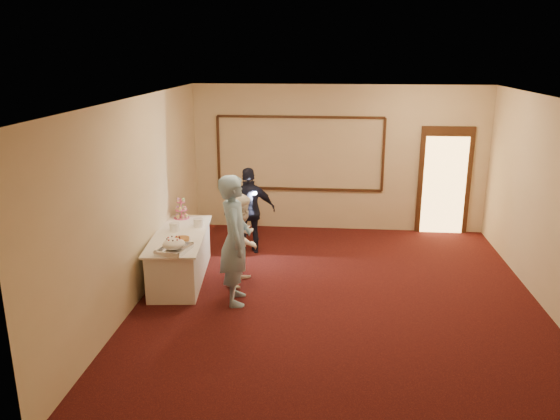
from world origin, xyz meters
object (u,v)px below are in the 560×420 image
object	(u,v)px
buffet_table	(181,256)
cupcake_stand	(181,210)
plate_stack_a	(174,227)
man	(235,240)
woman	(243,239)
plate_stack_b	(198,223)
tart	(182,239)
guest	(250,211)
pavlova_tray	(174,246)

from	to	relation	value
buffet_table	cupcake_stand	bearing A→B (deg)	102.66
plate_stack_a	man	size ratio (longest dim) A/B	0.09
woman	plate_stack_b	bearing A→B (deg)	73.34
plate_stack_a	buffet_table	bearing A→B (deg)	-49.99
plate_stack_b	tart	bearing A→B (deg)	-97.02
guest	man	bearing A→B (deg)	77.45
pavlova_tray	man	size ratio (longest dim) A/B	0.32
guest	plate_stack_b	bearing A→B (deg)	36.13
cupcake_stand	pavlova_tray	bearing A→B (deg)	-78.56
pavlova_tray	guest	world-z (taller)	guest
man	plate_stack_b	bearing A→B (deg)	25.80
buffet_table	tart	distance (m)	0.54
plate_stack_b	guest	world-z (taller)	guest
cupcake_stand	plate_stack_b	xyz separation A→B (m)	(0.42, -0.47, -0.07)
plate_stack_a	tart	bearing A→B (deg)	-61.63
plate_stack_a	plate_stack_b	xyz separation A→B (m)	(0.34, 0.26, 0.00)
tart	plate_stack_a	bearing A→B (deg)	118.37
buffet_table	pavlova_tray	size ratio (longest dim) A/B	3.57
cupcake_stand	guest	xyz separation A→B (m)	(1.16, 0.46, -0.11)
buffet_table	woman	xyz separation A→B (m)	(1.05, -0.07, 0.35)
plate_stack_b	man	distance (m)	1.45
tart	plate_stack_b	bearing A→B (deg)	82.98
pavlova_tray	man	bearing A→B (deg)	1.03
buffet_table	plate_stack_a	xyz separation A→B (m)	(-0.12, 0.14, 0.45)
tart	guest	distance (m)	1.84
plate_stack_a	plate_stack_b	distance (m)	0.43
tart	man	xyz separation A→B (m)	(0.92, -0.46, 0.18)
pavlova_tray	tart	xyz separation A→B (m)	(-0.01, 0.47, -0.06)
cupcake_stand	buffet_table	bearing A→B (deg)	-77.34
plate_stack_b	pavlova_tray	bearing A→B (deg)	-93.82
pavlova_tray	plate_stack_a	bearing A→B (deg)	105.48
tart	buffet_table	bearing A→B (deg)	112.32
cupcake_stand	tart	distance (m)	1.24
cupcake_stand	tart	world-z (taller)	cupcake_stand
tart	guest	world-z (taller)	guest
buffet_table	tart	xyz separation A→B (m)	(0.13, -0.32, 0.41)
plate_stack_a	man	world-z (taller)	man
buffet_table	guest	bearing A→B (deg)	54.00
plate_stack_a	woman	xyz separation A→B (m)	(1.17, -0.21, -0.10)
tart	woman	bearing A→B (deg)	15.60
buffet_table	cupcake_stand	xyz separation A→B (m)	(-0.19, 0.87, 0.53)
plate_stack_b	woman	size ratio (longest dim) A/B	0.12
woman	man	bearing A→B (deg)	-166.81
buffet_table	plate_stack_a	size ratio (longest dim) A/B	13.11
pavlova_tray	plate_stack_a	world-z (taller)	pavlova_tray
plate_stack_b	woman	distance (m)	0.96
cupcake_stand	woman	size ratio (longest dim) A/B	0.27
buffet_table	woman	size ratio (longest dim) A/B	1.49
cupcake_stand	plate_stack_a	bearing A→B (deg)	-83.93
cupcake_stand	man	distance (m)	2.07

